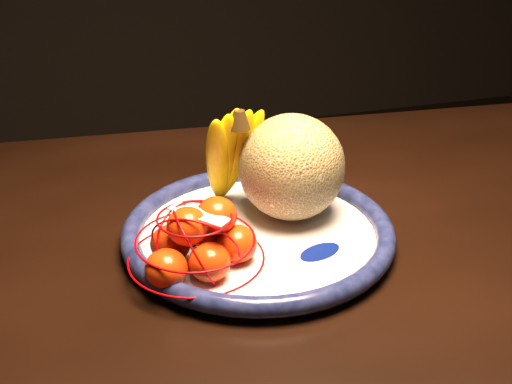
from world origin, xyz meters
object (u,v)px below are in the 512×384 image
object	(u,v)px
cantaloupe	(292,167)
mandarin_bag	(199,242)
banana_bunch	(229,152)
fruit_bowl	(258,232)
dining_table	(347,281)

from	to	relation	value
cantaloupe	mandarin_bag	bearing A→B (deg)	-149.24
banana_bunch	cantaloupe	bearing A→B (deg)	-47.79
fruit_bowl	cantaloupe	distance (m)	0.10
fruit_bowl	banana_bunch	xyz separation A→B (m)	(-0.02, 0.08, 0.08)
dining_table	mandarin_bag	bearing A→B (deg)	-165.82
fruit_bowl	cantaloupe	xyz separation A→B (m)	(0.06, 0.04, 0.07)
dining_table	fruit_bowl	world-z (taller)	fruit_bowl
dining_table	fruit_bowl	size ratio (longest dim) A/B	4.25
fruit_bowl	banana_bunch	bearing A→B (deg)	101.61
cantaloupe	fruit_bowl	bearing A→B (deg)	-148.97
banana_bunch	fruit_bowl	bearing A→B (deg)	-93.34
dining_table	cantaloupe	world-z (taller)	cantaloupe
dining_table	cantaloupe	bearing A→B (deg)	147.75
dining_table	banana_bunch	xyz separation A→B (m)	(-0.15, 0.10, 0.18)
mandarin_bag	banana_bunch	bearing A→B (deg)	61.71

